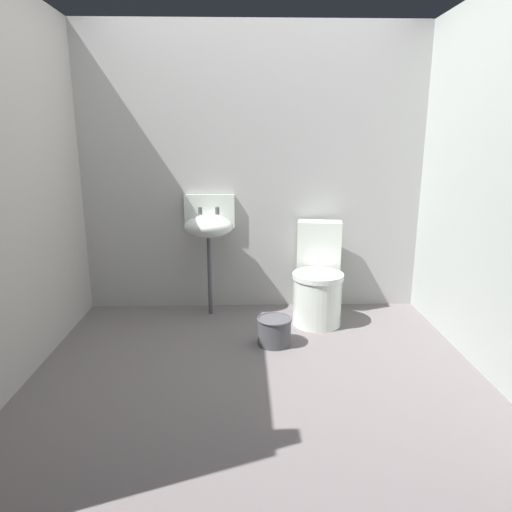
{
  "coord_description": "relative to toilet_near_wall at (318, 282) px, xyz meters",
  "views": [
    {
      "loc": [
        -0.08,
        -2.61,
        1.45
      ],
      "look_at": [
        0.0,
        0.32,
        0.7
      ],
      "focal_mm": 32.57,
      "sensor_mm": 36.0,
      "label": 1
    }
  ],
  "objects": [
    {
      "name": "ground_plane",
      "position": [
        -0.52,
        -0.94,
        -0.36
      ],
      "size": [
        3.24,
        2.98,
        0.08
      ],
      "primitive_type": "cube",
      "color": "slate"
    },
    {
      "name": "wall_left",
      "position": [
        -1.99,
        -0.84,
        0.85
      ],
      "size": [
        0.1,
        2.78,
        2.34
      ],
      "primitive_type": "cube",
      "color": "#B4AFAA",
      "rests_on": "ground"
    },
    {
      "name": "sink",
      "position": [
        -0.88,
        0.19,
        0.43
      ],
      "size": [
        0.42,
        0.35,
        0.99
      ],
      "color": "#4C4C51",
      "rests_on": "ground"
    },
    {
      "name": "bucket",
      "position": [
        -0.38,
        -0.46,
        -0.22
      ],
      "size": [
        0.25,
        0.25,
        0.2
      ],
      "color": "#4C4C51",
      "rests_on": "ground"
    },
    {
      "name": "toilet_near_wall",
      "position": [
        0.0,
        0.0,
        0.0
      ],
      "size": [
        0.47,
        0.65,
        0.78
      ],
      "rotation": [
        0.0,
        0.0,
        2.97
      ],
      "color": "white",
      "rests_on": "ground"
    },
    {
      "name": "wall_right",
      "position": [
        0.95,
        -0.84,
        0.85
      ],
      "size": [
        0.1,
        2.78,
        2.34
      ],
      "primitive_type": "cube",
      "color": "#A8AFAA",
      "rests_on": "ground"
    },
    {
      "name": "wall_back",
      "position": [
        -0.52,
        0.4,
        0.85
      ],
      "size": [
        3.24,
        0.1,
        2.34
      ],
      "primitive_type": "cube",
      "color": "#AEAEAD",
      "rests_on": "ground"
    }
  ]
}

